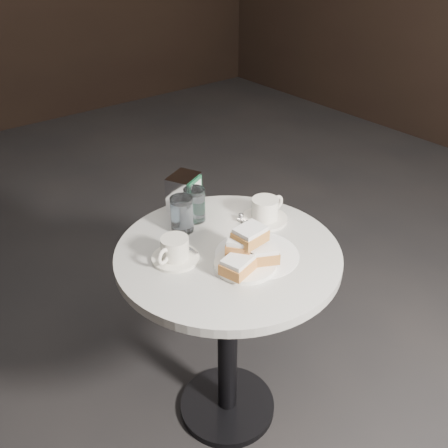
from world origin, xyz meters
TOP-DOWN VIEW (x-y plane):
  - ground at (0.00, 0.00)m, footprint 7.00×7.00m
  - cafe_table at (0.00, 0.00)m, footprint 0.70×0.70m
  - sugar_spill at (0.05, -0.07)m, footprint 0.31×0.31m
  - beignet_plate at (-0.01, -0.10)m, footprint 0.20×0.19m
  - coffee_cup_left at (-0.15, 0.06)m, footprint 0.18×0.18m
  - coffee_cup_right at (0.21, 0.06)m, footprint 0.17×0.16m
  - water_glass_left at (-0.04, 0.18)m, footprint 0.09×0.09m
  - water_glass_right at (0.03, 0.21)m, footprint 0.08×0.08m
  - napkin_dispenser at (0.05, 0.30)m, footprint 0.13×0.12m

SIDE VIEW (x-z plane):
  - ground at x=0.00m, z-range 0.00..0.00m
  - cafe_table at x=0.00m, z-range 0.17..0.92m
  - sugar_spill at x=0.05m, z-range 0.74..0.75m
  - coffee_cup_left at x=-0.15m, z-range 0.74..0.81m
  - coffee_cup_right at x=0.21m, z-range 0.74..0.82m
  - beignet_plate at x=-0.01m, z-range 0.73..0.85m
  - water_glass_right at x=0.03m, z-range 0.74..0.86m
  - water_glass_left at x=-0.04m, z-range 0.74..0.86m
  - napkin_dispenser at x=0.05m, z-range 0.75..0.87m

